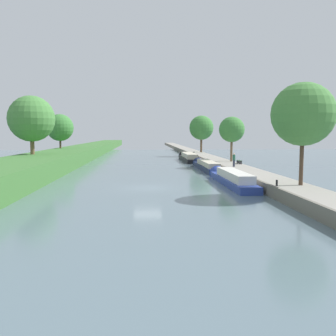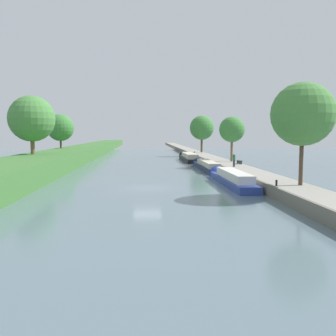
% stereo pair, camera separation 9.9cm
% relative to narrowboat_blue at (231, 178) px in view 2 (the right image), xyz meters
% --- Properties ---
extents(ground_plane, '(160.00, 160.00, 0.00)m').
position_rel_narrowboat_blue_xyz_m(ground_plane, '(-8.23, -2.05, -0.57)').
color(ground_plane, slate).
extents(right_towpath, '(3.26, 260.00, 0.90)m').
position_rel_narrowboat_blue_xyz_m(right_towpath, '(3.09, -2.05, -0.12)').
color(right_towpath, gray).
rests_on(right_towpath, ground_plane).
extents(stone_quay, '(0.25, 260.00, 0.95)m').
position_rel_narrowboat_blue_xyz_m(stone_quay, '(1.33, -2.05, -0.09)').
color(stone_quay, '#6B665B').
rests_on(stone_quay, ground_plane).
extents(narrowboat_blue, '(1.87, 13.67, 1.97)m').
position_rel_narrowboat_blue_xyz_m(narrowboat_blue, '(0.00, 0.00, 0.00)').
color(narrowboat_blue, '#283D93').
rests_on(narrowboat_blue, ground_plane).
extents(narrowboat_navy, '(1.83, 14.54, 1.82)m').
position_rel_narrowboat_blue_xyz_m(narrowboat_navy, '(0.09, 14.61, -0.05)').
color(narrowboat_navy, '#141E42').
rests_on(narrowboat_navy, ground_plane).
extents(narrowboat_black, '(2.19, 15.27, 2.16)m').
position_rel_narrowboat_blue_xyz_m(narrowboat_black, '(-0.32, 31.26, 0.02)').
color(narrowboat_black, black).
rests_on(narrowboat_black, ground_plane).
extents(tree_rightbank_near, '(4.91, 4.91, 7.99)m').
position_rel_narrowboat_blue_xyz_m(tree_rightbank_near, '(3.74, -7.42, 5.85)').
color(tree_rightbank_near, '#4C3828').
rests_on(tree_rightbank_near, right_towpath).
extents(tree_rightbank_midnear, '(3.70, 3.70, 6.50)m').
position_rel_narrowboat_blue_xyz_m(tree_rightbank_midnear, '(4.26, 17.16, 4.96)').
color(tree_rightbank_midnear, brown).
rests_on(tree_rightbank_midnear, right_towpath).
extents(tree_rightbank_midfar, '(5.26, 5.26, 7.96)m').
position_rel_narrowboat_blue_xyz_m(tree_rightbank_midfar, '(4.10, 43.61, 5.64)').
color(tree_rightbank_midfar, brown).
rests_on(tree_rightbank_midfar, right_towpath).
extents(tree_leftbank_downstream, '(5.15, 5.15, 6.54)m').
position_rel_narrowboat_blue_xyz_m(tree_leftbank_downstream, '(-24.47, 36.23, 5.52)').
color(tree_leftbank_downstream, '#4C3828').
rests_on(tree_leftbank_downstream, left_grassy_bank).
extents(tree_leftbank_upstream, '(6.18, 6.18, 7.90)m').
position_rel_narrowboat_blue_xyz_m(tree_leftbank_upstream, '(-23.56, 15.38, 6.36)').
color(tree_leftbank_upstream, brown).
rests_on(tree_leftbank_upstream, left_grassy_bank).
extents(person_walking, '(0.34, 0.34, 1.66)m').
position_rel_narrowboat_blue_xyz_m(person_walking, '(2.49, 8.66, 1.20)').
color(person_walking, '#282D42').
rests_on(person_walking, right_towpath).
extents(mooring_bollard_near, '(0.16, 0.16, 0.45)m').
position_rel_narrowboat_blue_xyz_m(mooring_bollard_near, '(1.75, -7.57, 0.56)').
color(mooring_bollard_near, black).
rests_on(mooring_bollard_near, right_towpath).
extents(mooring_bollard_far, '(0.16, 0.16, 0.45)m').
position_rel_narrowboat_blue_xyz_m(mooring_bollard_far, '(1.75, 38.05, 0.56)').
color(mooring_bollard_far, black).
rests_on(mooring_bollard_far, right_towpath).
extents(park_bench, '(0.44, 1.50, 0.47)m').
position_rel_narrowboat_blue_xyz_m(park_bench, '(4.27, 12.79, 0.68)').
color(park_bench, '#333338').
rests_on(park_bench, right_towpath).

